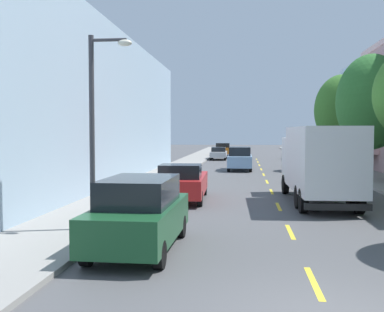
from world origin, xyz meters
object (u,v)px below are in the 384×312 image
at_px(parked_pickup_orange, 223,150).
at_px(parked_suv_forest, 140,213).
at_px(parked_sedan_silver, 219,153).
at_px(parked_wagon_teal, 295,152).
at_px(street_tree_farthest, 342,110).
at_px(parked_pickup_red, 183,183).
at_px(moving_sky_sedan, 240,158).
at_px(street_lamp, 97,116).
at_px(street_tree_third, 371,102).
at_px(parked_pickup_black, 318,161).
at_px(delivery_box_truck, 319,160).

distance_m(parked_pickup_orange, parked_suv_forest, 50.16).
bearing_deg(parked_sedan_silver, parked_wagon_teal, 14.09).
xyz_separation_m(street_tree_farthest, parked_pickup_red, (-10.64, -17.90, -4.09)).
xyz_separation_m(parked_pickup_orange, parked_wagon_teal, (8.68, -6.61, -0.02)).
bearing_deg(parked_wagon_teal, moving_sky_sedan, -110.20).
distance_m(street_lamp, moving_sky_sedan, 25.13).
height_order(street_tree_farthest, parked_sedan_silver, street_tree_farthest).
relative_size(street_tree_farthest, moving_sky_sedan, 1.60).
distance_m(street_tree_third, parked_pickup_black, 8.96).
height_order(delivery_box_truck, parked_pickup_orange, delivery_box_truck).
relative_size(street_lamp, delivery_box_truck, 0.75).
bearing_deg(delivery_box_truck, moving_sky_sedan, 101.51).
distance_m(street_tree_farthest, delivery_box_truck, 18.97).
bearing_deg(street_tree_farthest, parked_wagon_teal, 96.63).
xyz_separation_m(street_tree_third, parked_suv_forest, (-10.60, -18.18, -4.03)).
bearing_deg(parked_pickup_orange, delivery_box_truck, -81.73).
xyz_separation_m(delivery_box_truck, parked_pickup_black, (2.57, 17.06, -1.08)).
xyz_separation_m(parked_sedan_silver, parked_wagon_teal, (8.81, 2.21, 0.05)).
bearing_deg(parked_wagon_teal, parked_pickup_red, -104.17).
bearing_deg(parked_wagon_teal, parked_sedan_silver, -165.91).
distance_m(parked_pickup_red, parked_sedan_silver, 32.29).
relative_size(street_lamp, parked_pickup_orange, 1.12).
xyz_separation_m(parked_sedan_silver, parked_pickup_black, (8.72, -15.49, 0.08)).
bearing_deg(parked_pickup_orange, parked_pickup_red, -90.05).
distance_m(street_tree_farthest, street_lamp, 27.98).
bearing_deg(moving_sky_sedan, parked_wagon_teal, 69.80).
relative_size(street_tree_third, parked_pickup_orange, 1.48).
distance_m(street_tree_third, street_lamp, 20.51).
relative_size(parked_pickup_orange, parked_wagon_teal, 1.13).
xyz_separation_m(street_tree_third, parked_pickup_red, (-10.64, -9.14, -4.19)).
relative_size(street_lamp, parked_suv_forest, 1.23).
xyz_separation_m(parked_pickup_red, parked_wagon_teal, (8.71, 34.51, -0.02)).
bearing_deg(parked_pickup_orange, street_lamp, -92.04).
relative_size(street_tree_farthest, parked_pickup_orange, 1.45).
relative_size(street_lamp, parked_pickup_black, 1.11).
xyz_separation_m(street_tree_third, parked_pickup_orange, (-10.61, 31.97, -4.19)).
distance_m(parked_wagon_teal, parked_suv_forest, 44.40).
bearing_deg(moving_sky_sedan, parked_pickup_orange, 95.81).
bearing_deg(parked_sedan_silver, parked_suv_forest, -89.81).
bearing_deg(street_tree_third, street_lamp, -127.06).
bearing_deg(parked_pickup_red, street_lamp, -103.21).
bearing_deg(parked_wagon_teal, street_tree_farthest, -83.37).
relative_size(street_tree_third, parked_wagon_teal, 1.67).
bearing_deg(parked_suv_forest, delivery_box_truck, 55.61).
relative_size(street_tree_farthest, parked_pickup_black, 1.44).
bearing_deg(delivery_box_truck, parked_pickup_red, 177.60).
bearing_deg(parked_pickup_black, parked_wagon_teal, 89.69).
bearing_deg(moving_sky_sedan, parked_sedan_silver, 99.73).
xyz_separation_m(street_lamp, parked_pickup_orange, (1.72, 48.30, -2.80)).
relative_size(parked_suv_forest, moving_sky_sedan, 1.01).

